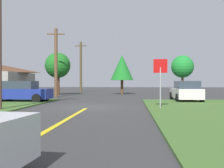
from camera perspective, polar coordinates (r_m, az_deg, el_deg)
name	(u,v)px	position (r m, az deg, el deg)	size (l,w,h in m)	color
ground_plane	(89,107)	(16.18, -5.17, -5.04)	(120.00, 120.00, 0.00)	#363636
lane_stripe_center	(46,131)	(8.47, -14.34, -10.07)	(0.20, 14.00, 0.01)	yellow
stop_sign	(160,74)	(14.81, 10.63, 2.23)	(0.78, 0.07, 2.84)	#9EA0A8
car_on_crossroad	(186,91)	(21.51, 15.99, -1.53)	(2.04, 4.51, 1.62)	white
parked_car_near_building	(22,92)	(21.10, -19.31, -1.58)	(4.37, 2.03, 1.62)	navy
utility_pole_mid	(56,62)	(27.15, -12.27, 4.78)	(1.80, 0.36, 7.02)	brown
utility_pole_far	(81,66)	(39.21, -6.89, 3.87)	(1.80, 0.35, 7.58)	brown
oak_tree_left	(182,67)	(36.00, 15.28, 3.69)	(3.00, 3.00, 5.11)	brown
pine_tree_center	(122,68)	(32.49, 2.22, 3.63)	(2.87, 2.87, 4.94)	brown
oak_tree_right	(58,66)	(31.36, -11.89, 3.99)	(3.01, 3.01, 5.02)	brown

